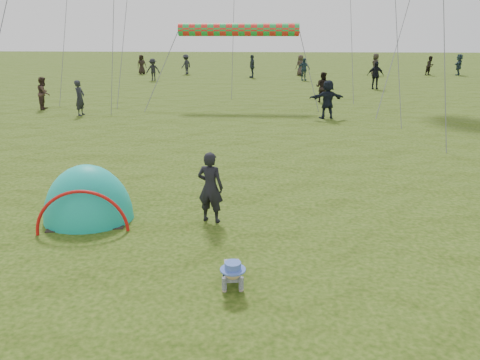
{
  "coord_description": "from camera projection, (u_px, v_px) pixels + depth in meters",
  "views": [
    {
      "loc": [
        1.45,
        -5.99,
        4.05
      ],
      "look_at": [
        0.99,
        3.17,
        1.0
      ],
      "focal_mm": 35.0,
      "sensor_mm": 36.0,
      "label": 1
    }
  ],
  "objects": [
    {
      "name": "crowd_person_16",
      "position": [
        375.0,
        64.0,
        39.1
      ],
      "size": [
        0.83,
        1.01,
        1.79
      ],
      "primitive_type": "imported",
      "rotation": [
        0.0,
        0.0,
        4.38
      ],
      "color": "#2C261F",
      "rests_on": "ground"
    },
    {
      "name": "crowd_person_8",
      "position": [
        252.0,
        66.0,
        37.42
      ],
      "size": [
        0.55,
        1.09,
        1.79
      ],
      "primitive_type": "imported",
      "rotation": [
        0.0,
        0.0,
        4.83
      ],
      "color": "#263038",
      "rests_on": "ground"
    },
    {
      "name": "crowd_person_12",
      "position": [
        80.0,
        98.0,
        21.77
      ],
      "size": [
        0.46,
        0.64,
        1.63
      ],
      "primitive_type": "imported",
      "rotation": [
        0.0,
        0.0,
        1.44
      ],
      "color": "#212228",
      "rests_on": "ground"
    },
    {
      "name": "crowd_person_15",
      "position": [
        153.0,
        70.0,
        35.42
      ],
      "size": [
        1.07,
        0.63,
        1.64
      ],
      "primitive_type": "imported",
      "rotation": [
        0.0,
        0.0,
        0.02
      ],
      "color": "black",
      "rests_on": "ground"
    },
    {
      "name": "crowd_person_14",
      "position": [
        375.0,
        75.0,
        30.73
      ],
      "size": [
        1.09,
        0.56,
        1.79
      ],
      "primitive_type": "imported",
      "rotation": [
        0.0,
        0.0,
        6.17
      ],
      "color": "black",
      "rests_on": "ground"
    },
    {
      "name": "crowd_person_13",
      "position": [
        430.0,
        66.0,
        39.21
      ],
      "size": [
        0.97,
        0.91,
        1.58
      ],
      "primitive_type": "imported",
      "rotation": [
        0.0,
        0.0,
        0.55
      ],
      "color": "black",
      "rests_on": "ground"
    },
    {
      "name": "crowd_person_10",
      "position": [
        300.0,
        65.0,
        39.04
      ],
      "size": [
        0.98,
        0.87,
        1.68
      ],
      "primitive_type": "imported",
      "rotation": [
        0.0,
        0.0,
        3.65
      ],
      "color": "#372E27",
      "rests_on": "ground"
    },
    {
      "name": "ground",
      "position": [
        164.0,
        308.0,
        7.02
      ],
      "size": [
        140.0,
        140.0,
        0.0
      ],
      "primitive_type": "plane",
      "color": "#193606"
    },
    {
      "name": "crowd_person_5",
      "position": [
        327.0,
        99.0,
        21.03
      ],
      "size": [
        1.68,
        0.84,
        1.73
      ],
      "primitive_type": "imported",
      "rotation": [
        0.0,
        0.0,
        3.36
      ],
      "color": "black",
      "rests_on": "ground"
    },
    {
      "name": "crowd_person_7",
      "position": [
        44.0,
        93.0,
        23.38
      ],
      "size": [
        0.72,
        0.86,
        1.6
      ],
      "primitive_type": "imported",
      "rotation": [
        0.0,
        0.0,
        1.72
      ],
      "color": "#3D2C26",
      "rests_on": "ground"
    },
    {
      "name": "crowd_person_3",
      "position": [
        186.0,
        64.0,
        39.99
      ],
      "size": [
        1.07,
        1.24,
        1.66
      ],
      "primitive_type": "imported",
      "rotation": [
        0.0,
        0.0,
        4.19
      ],
      "color": "black",
      "rests_on": "ground"
    },
    {
      "name": "rainbow_tube_kite",
      "position": [
        239.0,
        30.0,
        23.37
      ],
      "size": [
        6.03,
        0.64,
        0.64
      ],
      "primitive_type": "cylinder",
      "rotation": [
        0.0,
        1.57,
        0.0
      ],
      "color": "red"
    },
    {
      "name": "popup_tent",
      "position": [
        90.0,
        219.0,
        10.24
      ],
      "size": [
        2.14,
        1.87,
        2.47
      ],
      "primitive_type": "ellipsoid",
      "rotation": [
        0.0,
        0.0,
        0.16
      ],
      "color": "teal",
      "rests_on": "ground"
    },
    {
      "name": "standing_adult",
      "position": [
        210.0,
        187.0,
        9.91
      ],
      "size": [
        0.64,
        0.51,
        1.55
      ],
      "primitive_type": "imported",
      "rotation": [
        0.0,
        0.0,
        2.87
      ],
      "color": "black",
      "rests_on": "ground"
    },
    {
      "name": "crowd_person_1",
      "position": [
        322.0,
        87.0,
        25.53
      ],
      "size": [
        0.99,
        0.93,
        1.63
      ],
      "primitive_type": "imported",
      "rotation": [
        0.0,
        0.0,
        2.61
      ],
      "color": "black",
      "rests_on": "ground"
    },
    {
      "name": "crawling_toddler",
      "position": [
        232.0,
        271.0,
        7.52
      ],
      "size": [
        0.59,
        0.79,
        0.56
      ],
      "primitive_type": null,
      "rotation": [
        0.0,
        0.0,
        0.11
      ],
      "color": "black",
      "rests_on": "ground"
    },
    {
      "name": "crowd_person_4",
      "position": [
        142.0,
        64.0,
        40.16
      ],
      "size": [
        0.94,
        0.87,
        1.62
      ],
      "primitive_type": "imported",
      "rotation": [
        0.0,
        0.0,
        0.6
      ],
      "color": "black",
      "rests_on": "ground"
    },
    {
      "name": "crowd_person_2",
      "position": [
        304.0,
        69.0,
        35.49
      ],
      "size": [
        1.06,
        0.67,
        1.68
      ],
      "primitive_type": "imported",
      "rotation": [
        0.0,
        0.0,
        0.28
      ],
      "color": "#27404C",
      "rests_on": "ground"
    },
    {
      "name": "crowd_person_11",
      "position": [
        459.0,
        65.0,
        39.26
      ],
      "size": [
        1.19,
        1.68,
        1.74
      ],
      "primitive_type": "imported",
      "rotation": [
        0.0,
        0.0,
        4.25
      ],
      "color": "#24373E",
      "rests_on": "ground"
    }
  ]
}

